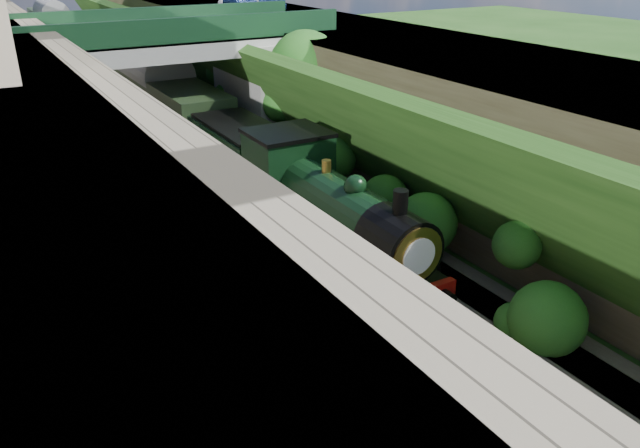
% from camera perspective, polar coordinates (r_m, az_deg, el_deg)
% --- Properties ---
extents(ground, '(160.00, 160.00, 0.00)m').
position_cam_1_polar(ground, '(15.47, 15.77, -18.52)').
color(ground, '#1E4714').
rests_on(ground, ground).
extents(trackbed, '(10.00, 90.00, 0.20)m').
position_cam_1_polar(trackbed, '(30.55, -11.41, 4.30)').
color(trackbed, '#473F38').
rests_on(trackbed, ground).
extents(retaining_wall, '(1.00, 90.00, 7.00)m').
position_cam_1_polar(retaining_wall, '(28.43, -22.57, 8.62)').
color(retaining_wall, '#756B56').
rests_on(retaining_wall, ground).
extents(street_plateau_right, '(8.00, 90.00, 6.25)m').
position_cam_1_polar(street_plateau_right, '(33.76, 3.82, 11.97)').
color(street_plateau_right, '#262628').
rests_on(street_plateau_right, ground).
extents(embankment_slope, '(4.49, 90.00, 6.36)m').
position_cam_1_polar(embankment_slope, '(29.81, -1.51, 9.14)').
color(embankment_slope, '#1E4714').
rests_on(embankment_slope, ground).
extents(track_left, '(2.50, 90.00, 0.20)m').
position_cam_1_polar(track_left, '(29.98, -15.03, 3.85)').
color(track_left, black).
rests_on(track_left, trackbed).
extents(track_right, '(2.50, 90.00, 0.20)m').
position_cam_1_polar(track_right, '(30.87, -9.33, 4.96)').
color(track_right, black).
rests_on(track_right, trackbed).
extents(road_bridge, '(16.00, 6.40, 7.25)m').
position_cam_1_polar(road_bridge, '(33.48, -12.77, 13.00)').
color(road_bridge, gray).
rests_on(road_bridge, ground).
extents(tree, '(3.60, 3.80, 6.60)m').
position_cam_1_polar(tree, '(31.28, -1.30, 13.88)').
color(tree, black).
rests_on(tree, ground).
extents(car_blue, '(4.59, 2.78, 1.46)m').
position_cam_1_polar(car_blue, '(41.90, -5.94, 19.62)').
color(car_blue, navy).
rests_on(car_blue, street_plateau_right).
extents(locomotive, '(3.10, 10.22, 3.83)m').
position_cam_1_polar(locomotive, '(21.36, 0.78, 1.14)').
color(locomotive, black).
rests_on(locomotive, trackbed).
extents(tender, '(2.70, 6.00, 3.05)m').
position_cam_1_polar(tender, '(27.63, -7.09, 5.80)').
color(tender, black).
rests_on(tender, trackbed).
extents(coach_front, '(2.90, 18.00, 3.70)m').
position_cam_1_polar(coach_front, '(39.05, -14.67, 11.32)').
color(coach_front, black).
rests_on(coach_front, trackbed).
extents(coach_middle, '(2.90, 18.00, 3.70)m').
position_cam_1_polar(coach_middle, '(57.12, -20.22, 14.55)').
color(coach_middle, black).
rests_on(coach_middle, trackbed).
extents(coach_rear, '(2.90, 18.00, 3.70)m').
position_cam_1_polar(coach_rear, '(75.55, -23.14, 16.17)').
color(coach_rear, black).
rests_on(coach_rear, trackbed).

